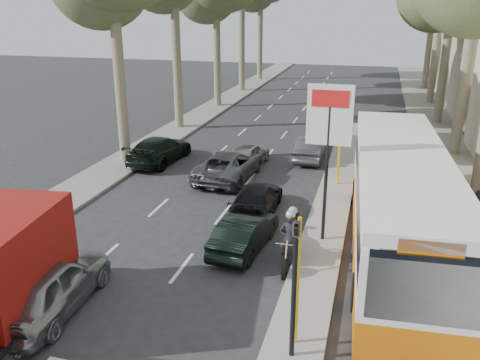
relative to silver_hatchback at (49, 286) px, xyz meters
The scene contains 17 objects.
ground 3.77m from the silver_hatchback, 18.63° to the left, with size 120.00×120.00×0.00m, color #28282B.
sidewalk_right 28.85m from the silver_hatchback, 65.19° to the left, with size 3.20×70.00×0.12m, color gray.
median_left 29.53m from the silver_hatchback, 98.77° to the left, with size 2.40×64.00×0.12m, color gray.
traffic_island 13.94m from the silver_hatchback, 61.01° to the left, with size 1.50×26.00×0.16m, color gray.
billboard 9.61m from the silver_hatchback, 42.47° to the left, with size 1.50×12.10×5.60m.
traffic_light_island 6.97m from the silver_hatchback, ahead, with size 0.16×0.41×3.60m.
silver_hatchback is the anchor object (origin of this frame).
dark_hatchback 6.52m from the silver_hatchback, 49.83° to the left, with size 1.32×3.78×1.24m, color black.
queue_car_a 12.08m from the silver_hatchback, 82.44° to the left, with size 2.28×4.94×1.37m, color #53555C.
queue_car_b 9.05m from the silver_hatchback, 64.70° to the left, with size 1.70×4.17×1.21m, color black.
queue_car_c 14.32m from the silver_hatchback, 82.04° to the left, with size 1.49×3.70×1.26m, color #929499.
queue_car_d 16.93m from the silver_hatchback, 72.92° to the left, with size 1.36×3.90×1.29m, color #48494F.
queue_car_e 13.88m from the silver_hatchback, 101.29° to the left, with size 1.94×4.78×1.39m, color black.
city_bus 11.34m from the silver_hatchback, 35.32° to the left, with size 3.55×13.22×3.45m.
motorcycle 7.38m from the silver_hatchback, 36.89° to the left, with size 0.83×2.31×1.97m.
pedestrian_near 14.27m from the silver_hatchback, 33.22° to the left, with size 1.05×0.51×1.79m, color #3C2D44.
pedestrian_far 17.61m from the silver_hatchback, 52.58° to the left, with size 1.28×0.57×1.98m, color #6D6251.
Camera 1 is at (4.69, -11.47, 8.06)m, focal length 38.00 mm.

